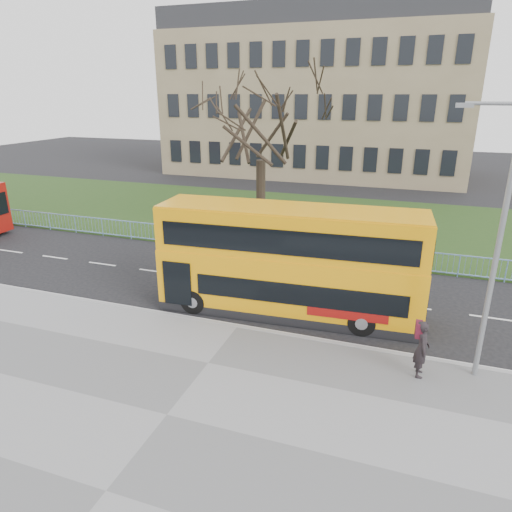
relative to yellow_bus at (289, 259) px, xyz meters
The scene contains 10 objects.
ground 2.67m from the yellow_bus, 164.36° to the right, with size 120.00×120.00×0.00m, color black.
pavement 7.59m from the yellow_bus, 100.94° to the right, with size 80.00×10.50×0.12m, color slate.
kerb 3.23m from the yellow_bus, 125.48° to the right, with size 80.00×0.20×0.14m, color gray.
grass_verge 14.16m from the yellow_bus, 95.66° to the left, with size 80.00×15.40×0.08m, color #1F3B15.
guard_railing 6.59m from the yellow_bus, 102.52° to the left, with size 40.00×0.12×1.10m, color #7FABE3, non-canonical shape.
bare_tree 11.02m from the yellow_bus, 114.49° to the left, with size 7.43×7.43×10.62m, color black, non-canonical shape.
civic_building 35.52m from the yellow_bus, 100.44° to the left, with size 30.00×15.00×14.00m, color #847254.
yellow_bus is the anchor object (origin of this frame).
pedestrian 5.91m from the yellow_bus, 31.05° to the right, with size 0.66×0.43×1.81m, color black.
street_lamp 7.24m from the yellow_bus, 20.21° to the right, with size 1.68×0.22×7.91m.
Camera 1 is at (5.56, -15.45, 8.24)m, focal length 32.00 mm.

